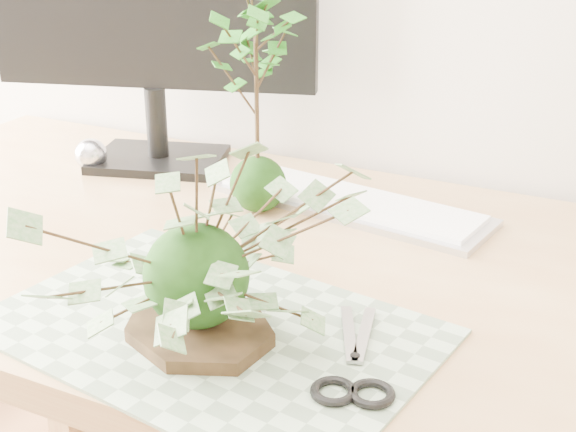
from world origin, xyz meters
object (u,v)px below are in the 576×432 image
object	(u,v)px
desk	(317,325)
maple_kokedama	(256,47)
keyboard	(349,202)
ivy_kokedama	(194,230)

from	to	relation	value
desk	maple_kokedama	bearing A→B (deg)	141.19
desk	keyboard	world-z (taller)	keyboard
maple_kokedama	keyboard	size ratio (longest dim) A/B	0.77
keyboard	desk	bearing A→B (deg)	-70.66
desk	maple_kokedama	xyz separation A→B (m)	(-0.15, 0.12, 0.32)
ivy_kokedama	keyboard	world-z (taller)	ivy_kokedama
ivy_kokedama	keyboard	xyz separation A→B (m)	(0.01, 0.40, -0.12)
desk	ivy_kokedama	size ratio (longest dim) A/B	5.01
keyboard	maple_kokedama	bearing A→B (deg)	-140.06
desk	keyboard	distance (m)	0.21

